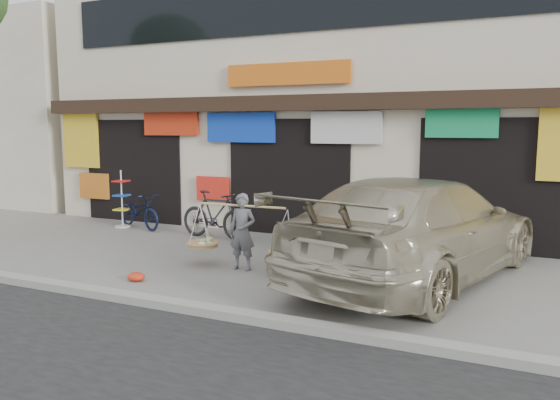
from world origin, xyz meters
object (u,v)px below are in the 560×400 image
at_px(street_vendor, 242,235).
at_px(display_rack, 122,204).
at_px(bike_1, 215,215).
at_px(bike_0, 139,211).
at_px(suv, 419,228).

bearing_deg(street_vendor, display_rack, 151.51).
xyz_separation_m(street_vendor, bike_1, (-1.85, 2.13, -0.07)).
distance_m(bike_0, display_rack, 0.53).
height_order(street_vendor, display_rack, display_rack).
bearing_deg(suv, bike_0, 1.53).
relative_size(street_vendor, display_rack, 1.52).
relative_size(bike_0, suv, 0.27).
xyz_separation_m(street_vendor, bike_0, (-4.23, 2.43, -0.18)).
height_order(suv, display_rack, suv).
distance_m(street_vendor, bike_1, 2.82).
bearing_deg(bike_1, street_vendor, -134.25).
xyz_separation_m(street_vendor, suv, (2.94, 0.69, 0.24)).
xyz_separation_m(bike_0, display_rack, (-0.51, -0.03, 0.14)).
bearing_deg(bike_1, display_rack, 89.48).
height_order(street_vendor, bike_0, street_vendor).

